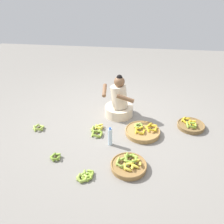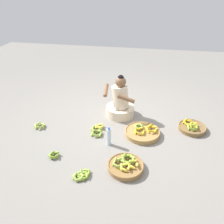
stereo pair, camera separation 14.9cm
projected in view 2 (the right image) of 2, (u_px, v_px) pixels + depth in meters
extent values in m
plane|color=gray|center=(114.00, 123.00, 4.05)|extent=(10.00, 10.00, 0.00)
cylinder|color=beige|center=(120.00, 111.00, 4.24)|extent=(0.52, 0.52, 0.18)
cylinder|color=beige|center=(120.00, 97.00, 4.10)|extent=(0.43, 0.41, 0.44)
sphere|color=brown|center=(121.00, 82.00, 3.95)|extent=(0.19, 0.19, 0.19)
sphere|color=black|center=(121.00, 78.00, 3.91)|extent=(0.10, 0.10, 0.10)
cylinder|color=brown|center=(106.00, 90.00, 4.14)|extent=(0.09, 0.31, 0.16)
cylinder|color=brown|center=(126.00, 99.00, 3.85)|extent=(0.31, 0.08, 0.16)
cylinder|color=olive|center=(126.00, 167.00, 3.08)|extent=(0.48, 0.48, 0.07)
torus|color=olive|center=(126.00, 165.00, 3.06)|extent=(0.49, 0.49, 0.02)
ellipsoid|color=yellow|center=(137.00, 165.00, 3.02)|extent=(0.04, 0.12, 0.08)
ellipsoid|color=yellow|center=(133.00, 161.00, 3.07)|extent=(0.12, 0.05, 0.08)
ellipsoid|color=yellow|center=(129.00, 164.00, 3.04)|extent=(0.04, 0.12, 0.07)
ellipsoid|color=yellow|center=(132.00, 167.00, 2.99)|extent=(0.13, 0.06, 0.07)
sphere|color=#382D19|center=(133.00, 164.00, 3.03)|extent=(0.03, 0.03, 0.03)
ellipsoid|color=#8CAD38|center=(133.00, 159.00, 3.11)|extent=(0.06, 0.16, 0.09)
ellipsoid|color=#8CAD38|center=(131.00, 157.00, 3.15)|extent=(0.15, 0.12, 0.08)
ellipsoid|color=#8CAD38|center=(127.00, 156.00, 3.17)|extent=(0.16, 0.08, 0.07)
ellipsoid|color=#8CAD38|center=(123.00, 157.00, 3.13)|extent=(0.07, 0.16, 0.10)
ellipsoid|color=#8CAD38|center=(123.00, 159.00, 3.10)|extent=(0.09, 0.16, 0.10)
ellipsoid|color=#8CAD38|center=(128.00, 163.00, 3.05)|extent=(0.15, 0.04, 0.07)
ellipsoid|color=#8CAD38|center=(131.00, 162.00, 3.06)|extent=(0.14, 0.13, 0.08)
sphere|color=#382D19|center=(128.00, 159.00, 3.11)|extent=(0.04, 0.04, 0.04)
ellipsoid|color=#9EB747|center=(123.00, 165.00, 3.03)|extent=(0.06, 0.15, 0.05)
ellipsoid|color=#9EB747|center=(122.00, 161.00, 3.09)|extent=(0.14, 0.11, 0.05)
ellipsoid|color=#9EB747|center=(117.00, 160.00, 3.10)|extent=(0.14, 0.09, 0.07)
ellipsoid|color=#9EB747|center=(115.00, 161.00, 3.07)|extent=(0.06, 0.15, 0.08)
ellipsoid|color=#9EB747|center=(117.00, 166.00, 3.00)|extent=(0.15, 0.08, 0.07)
ellipsoid|color=#9EB747|center=(121.00, 166.00, 3.00)|extent=(0.14, 0.10, 0.08)
sphere|color=#382D19|center=(119.00, 163.00, 3.05)|extent=(0.03, 0.03, 0.03)
ellipsoid|color=yellow|center=(129.00, 168.00, 2.97)|extent=(0.05, 0.12, 0.07)
ellipsoid|color=yellow|center=(126.00, 164.00, 3.03)|extent=(0.12, 0.04, 0.07)
ellipsoid|color=yellow|center=(121.00, 167.00, 2.98)|extent=(0.06, 0.12, 0.07)
ellipsoid|color=yellow|center=(124.00, 170.00, 2.94)|extent=(0.12, 0.06, 0.07)
sphere|color=#382D19|center=(125.00, 167.00, 2.98)|extent=(0.03, 0.03, 0.03)
cylinder|color=#A87F47|center=(142.00, 133.00, 3.74)|extent=(0.56, 0.56, 0.07)
torus|color=#A87F47|center=(142.00, 131.00, 3.72)|extent=(0.57, 0.57, 0.02)
ellipsoid|color=gold|center=(156.00, 130.00, 3.70)|extent=(0.07, 0.17, 0.07)
ellipsoid|color=gold|center=(153.00, 127.00, 3.77)|extent=(0.16, 0.08, 0.09)
ellipsoid|color=gold|center=(149.00, 127.00, 3.77)|extent=(0.14, 0.13, 0.10)
ellipsoid|color=gold|center=(147.00, 130.00, 3.70)|extent=(0.10, 0.16, 0.07)
ellipsoid|color=gold|center=(153.00, 131.00, 3.65)|extent=(0.16, 0.09, 0.09)
sphere|color=#382D19|center=(151.00, 129.00, 3.72)|extent=(0.03, 0.03, 0.03)
ellipsoid|color=#9EB747|center=(142.00, 127.00, 3.77)|extent=(0.05, 0.12, 0.07)
ellipsoid|color=#9EB747|center=(140.00, 125.00, 3.81)|extent=(0.12, 0.09, 0.07)
ellipsoid|color=#9EB747|center=(138.00, 125.00, 3.82)|extent=(0.12, 0.06, 0.08)
ellipsoid|color=#9EB747|center=(136.00, 126.00, 3.81)|extent=(0.08, 0.12, 0.06)
ellipsoid|color=#9EB747|center=(136.00, 127.00, 3.77)|extent=(0.08, 0.12, 0.08)
ellipsoid|color=#9EB747|center=(138.00, 128.00, 3.74)|extent=(0.12, 0.06, 0.07)
ellipsoid|color=#9EB747|center=(140.00, 128.00, 3.74)|extent=(0.12, 0.08, 0.08)
sphere|color=#382D19|center=(139.00, 127.00, 3.78)|extent=(0.03, 0.03, 0.03)
ellipsoid|color=gold|center=(144.00, 132.00, 3.66)|extent=(0.05, 0.15, 0.06)
ellipsoid|color=gold|center=(139.00, 129.00, 3.72)|extent=(0.15, 0.06, 0.08)
ellipsoid|color=gold|center=(136.00, 131.00, 3.67)|extent=(0.04, 0.15, 0.08)
ellipsoid|color=gold|center=(139.00, 133.00, 3.61)|extent=(0.15, 0.04, 0.08)
sphere|color=#382D19|center=(140.00, 131.00, 3.67)|extent=(0.03, 0.03, 0.03)
cylinder|color=brown|center=(192.00, 128.00, 3.86)|extent=(0.45, 0.45, 0.06)
torus|color=brown|center=(192.00, 126.00, 3.85)|extent=(0.46, 0.46, 0.02)
ellipsoid|color=gold|center=(196.00, 126.00, 3.83)|extent=(0.04, 0.13, 0.06)
ellipsoid|color=gold|center=(194.00, 123.00, 3.87)|extent=(0.13, 0.08, 0.08)
ellipsoid|color=gold|center=(190.00, 124.00, 3.87)|extent=(0.11, 0.11, 0.07)
ellipsoid|color=gold|center=(191.00, 126.00, 3.81)|extent=(0.11, 0.12, 0.07)
ellipsoid|color=gold|center=(194.00, 127.00, 3.79)|extent=(0.13, 0.06, 0.05)
sphere|color=#382D19|center=(193.00, 125.00, 3.83)|extent=(0.03, 0.03, 0.03)
ellipsoid|color=gold|center=(192.00, 123.00, 3.88)|extent=(0.06, 0.14, 0.08)
ellipsoid|color=gold|center=(188.00, 121.00, 3.95)|extent=(0.14, 0.05, 0.07)
ellipsoid|color=gold|center=(185.00, 121.00, 3.94)|extent=(0.11, 0.13, 0.08)
ellipsoid|color=gold|center=(186.00, 123.00, 3.87)|extent=(0.12, 0.12, 0.08)
ellipsoid|color=gold|center=(190.00, 124.00, 3.85)|extent=(0.13, 0.10, 0.06)
sphere|color=#382D19|center=(188.00, 122.00, 3.90)|extent=(0.03, 0.03, 0.03)
ellipsoid|color=#8CAD38|center=(197.00, 127.00, 3.76)|extent=(0.05, 0.15, 0.09)
ellipsoid|color=#8CAD38|center=(193.00, 125.00, 3.83)|extent=(0.15, 0.07, 0.06)
ellipsoid|color=#8CAD38|center=(188.00, 127.00, 3.78)|extent=(0.05, 0.15, 0.09)
ellipsoid|color=#8CAD38|center=(193.00, 129.00, 3.72)|extent=(0.15, 0.05, 0.08)
sphere|color=#382D19|center=(192.00, 127.00, 3.78)|extent=(0.03, 0.03, 0.03)
ellipsoid|color=#9EB747|center=(43.00, 126.00, 3.92)|extent=(0.04, 0.15, 0.09)
ellipsoid|color=#9EB747|center=(43.00, 124.00, 3.98)|extent=(0.15, 0.10, 0.06)
ellipsoid|color=#9EB747|center=(37.00, 124.00, 3.96)|extent=(0.10, 0.15, 0.07)
ellipsoid|color=#9EB747|center=(36.00, 126.00, 3.91)|extent=(0.11, 0.15, 0.08)
ellipsoid|color=#9EB747|center=(40.00, 127.00, 3.87)|extent=(0.15, 0.10, 0.09)
sphere|color=#382D19|center=(40.00, 126.00, 3.93)|extent=(0.03, 0.03, 0.03)
ellipsoid|color=#8CAD38|center=(89.00, 173.00, 2.99)|extent=(0.04, 0.12, 0.06)
ellipsoid|color=#8CAD38|center=(87.00, 170.00, 3.04)|extent=(0.12, 0.06, 0.05)
ellipsoid|color=#8CAD38|center=(81.00, 172.00, 2.99)|extent=(0.06, 0.12, 0.08)
ellipsoid|color=#8CAD38|center=(85.00, 176.00, 2.95)|extent=(0.12, 0.06, 0.05)
sphere|color=#382D19|center=(85.00, 172.00, 2.99)|extent=(0.03, 0.03, 0.03)
ellipsoid|color=#8CAD38|center=(87.00, 175.00, 2.95)|extent=(0.06, 0.12, 0.07)
ellipsoid|color=#8CAD38|center=(86.00, 174.00, 2.97)|extent=(0.11, 0.10, 0.07)
ellipsoid|color=#8CAD38|center=(84.00, 173.00, 2.99)|extent=(0.12, 0.05, 0.07)
ellipsoid|color=#8CAD38|center=(80.00, 174.00, 2.97)|extent=(0.08, 0.12, 0.06)
ellipsoid|color=#8CAD38|center=(79.00, 176.00, 2.94)|extent=(0.07, 0.12, 0.05)
ellipsoid|color=#8CAD38|center=(81.00, 178.00, 2.91)|extent=(0.12, 0.06, 0.06)
ellipsoid|color=#8CAD38|center=(85.00, 178.00, 2.91)|extent=(0.11, 0.11, 0.06)
sphere|color=#382D19|center=(83.00, 176.00, 2.95)|extent=(0.03, 0.03, 0.03)
ellipsoid|color=#9EB747|center=(82.00, 177.00, 2.93)|extent=(0.05, 0.12, 0.08)
ellipsoid|color=#9EB747|center=(81.00, 175.00, 2.96)|extent=(0.12, 0.10, 0.06)
ellipsoid|color=#9EB747|center=(77.00, 174.00, 2.97)|extent=(0.11, 0.10, 0.07)
ellipsoid|color=#9EB747|center=(75.00, 176.00, 2.94)|extent=(0.06, 0.12, 0.07)
ellipsoid|color=#9EB747|center=(75.00, 178.00, 2.90)|extent=(0.11, 0.10, 0.08)
ellipsoid|color=#9EB747|center=(79.00, 180.00, 2.89)|extent=(0.12, 0.09, 0.06)
sphere|color=#382D19|center=(78.00, 177.00, 2.93)|extent=(0.03, 0.03, 0.03)
ellipsoid|color=#9EB747|center=(100.00, 130.00, 3.84)|extent=(0.06, 0.15, 0.06)
ellipsoid|color=#9EB747|center=(99.00, 127.00, 3.89)|extent=(0.14, 0.11, 0.08)
ellipsoid|color=#9EB747|center=(95.00, 127.00, 3.91)|extent=(0.15, 0.10, 0.07)
ellipsoid|color=#9EB747|center=(93.00, 128.00, 3.87)|extent=(0.05, 0.15, 0.07)
ellipsoid|color=#9EB747|center=(94.00, 130.00, 3.81)|extent=(0.15, 0.10, 0.07)
ellipsoid|color=#9EB747|center=(97.00, 131.00, 3.80)|extent=(0.14, 0.10, 0.08)
sphere|color=#382D19|center=(96.00, 129.00, 3.85)|extent=(0.03, 0.03, 0.03)
ellipsoid|color=yellow|center=(102.00, 127.00, 3.89)|extent=(0.06, 0.13, 0.09)
ellipsoid|color=yellow|center=(100.00, 125.00, 3.95)|extent=(0.13, 0.05, 0.08)
ellipsoid|color=yellow|center=(96.00, 126.00, 3.91)|extent=(0.04, 0.13, 0.07)
ellipsoid|color=yellow|center=(99.00, 128.00, 3.86)|extent=(0.13, 0.07, 0.09)
sphere|color=#382D19|center=(99.00, 127.00, 3.91)|extent=(0.03, 0.03, 0.03)
ellipsoid|color=#8CAD38|center=(101.00, 134.00, 3.73)|extent=(0.04, 0.16, 0.06)
ellipsoid|color=#8CAD38|center=(98.00, 131.00, 3.79)|extent=(0.16, 0.07, 0.06)
ellipsoid|color=#8CAD38|center=(93.00, 133.00, 3.75)|extent=(0.05, 0.16, 0.06)
ellipsoid|color=#8CAD38|center=(96.00, 136.00, 3.68)|extent=(0.16, 0.06, 0.09)
sphere|color=#382D19|center=(97.00, 133.00, 3.74)|extent=(0.04, 0.04, 0.04)
ellipsoid|color=olive|center=(57.00, 155.00, 3.27)|extent=(0.04, 0.12, 0.09)
ellipsoid|color=olive|center=(56.00, 153.00, 3.32)|extent=(0.13, 0.07, 0.08)
ellipsoid|color=olive|center=(52.00, 154.00, 3.31)|extent=(0.09, 0.13, 0.07)
ellipsoid|color=olive|center=(50.00, 157.00, 3.26)|extent=(0.12, 0.11, 0.06)
ellipsoid|color=olive|center=(54.00, 157.00, 3.24)|extent=(0.13, 0.09, 0.08)
sphere|color=#382D19|center=(54.00, 155.00, 3.28)|extent=(0.03, 0.03, 0.03)
cylinder|color=silver|center=(109.00, 137.00, 3.47)|extent=(0.07, 0.07, 0.29)
cylinder|color=#2D59B7|center=(109.00, 128.00, 3.39)|extent=(0.04, 0.04, 0.02)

